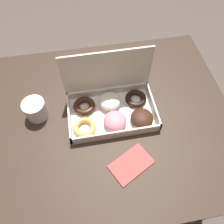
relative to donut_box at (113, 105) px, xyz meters
name	(u,v)px	position (x,y,z in m)	size (l,w,h in m)	color
ground_plane	(107,169)	(-0.05, -0.03, -0.77)	(8.00, 8.00, 0.00)	#564C44
dining_table	(104,127)	(-0.05, -0.03, -0.14)	(1.15, 0.92, 0.73)	#38281E
donut_box	(113,105)	(0.00, 0.00, 0.00)	(0.38, 0.24, 0.26)	white
coffee_mug	(35,109)	(-0.33, 0.04, 0.00)	(0.10, 0.10, 0.09)	white
paper_napkin	(131,164)	(0.03, -0.26, -0.04)	(0.19, 0.16, 0.01)	#CC4C47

